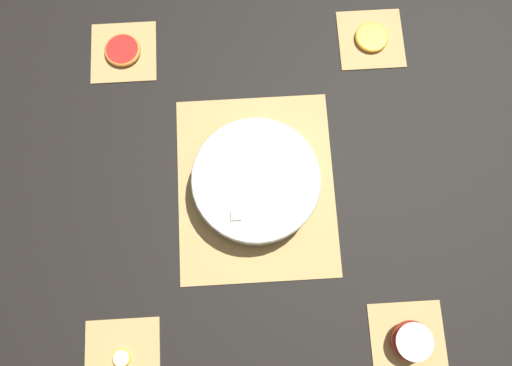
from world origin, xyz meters
name	(u,v)px	position (x,y,z in m)	size (l,w,h in m)	color
ground_plane	(256,186)	(0.00, 0.00, 0.00)	(6.00, 6.00, 0.00)	black
bamboo_mat_center	(256,186)	(0.00, 0.00, 0.00)	(0.43, 0.36, 0.01)	tan
coaster_mat_near_left	(408,340)	(-0.35, -0.30, 0.00)	(0.16, 0.16, 0.01)	tan
coaster_mat_near_right	(371,39)	(0.35, -0.30, 0.00)	(0.16, 0.16, 0.01)	tan
coaster_mat_far_left	(122,358)	(-0.35, 0.30, 0.00)	(0.16, 0.16, 0.01)	tan
coaster_mat_far_right	(124,52)	(0.35, 0.30, 0.00)	(0.16, 0.16, 0.01)	tan
fruit_salad_bowl	(256,182)	(0.00, 0.00, 0.05)	(0.28, 0.28, 0.08)	silver
apple_half	(412,341)	(-0.35, -0.30, 0.03)	(0.08, 0.08, 0.05)	#B72D23
orange_slice_whole	(372,37)	(0.35, -0.30, 0.01)	(0.08, 0.08, 0.01)	orange
banana_coin_single	(121,358)	(-0.35, 0.30, 0.01)	(0.04, 0.04, 0.01)	beige
grapefruit_slice	(123,50)	(0.35, 0.30, 0.01)	(0.09, 0.09, 0.01)	#B2231E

